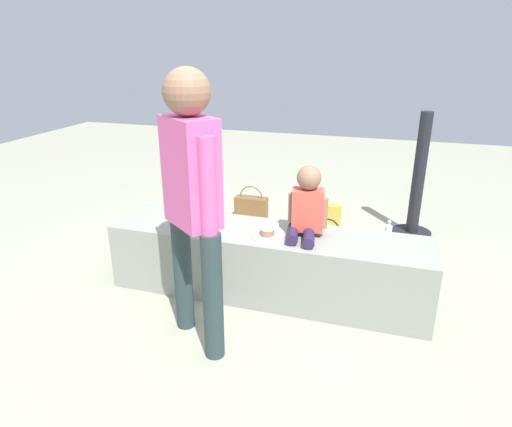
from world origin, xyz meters
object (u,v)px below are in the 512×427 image
object	(u,v)px
adult_standing	(192,190)
cake_plate	(267,234)
handbag_black_leather	(327,240)
cake_box_white	(411,279)
water_bottle_near_gift	(388,234)
water_bottle_far_side	(197,222)
handbag_brown_canvas	(251,209)
party_cup_red	(393,254)
child_seated	(307,206)
gift_bag	(327,218)

from	to	relation	value
adult_standing	cake_plate	distance (m)	0.78
handbag_black_leather	cake_plate	bearing A→B (deg)	-107.77
adult_standing	cake_box_white	world-z (taller)	adult_standing
water_bottle_near_gift	cake_box_white	distance (m)	0.71
water_bottle_far_side	handbag_brown_canvas	distance (m)	0.59
party_cup_red	water_bottle_near_gift	bearing A→B (deg)	100.48
water_bottle_near_gift	cake_box_white	xyz separation A→B (m)	(0.20, -0.68, -0.06)
cake_box_white	handbag_black_leather	size ratio (longest dim) A/B	1.04
child_seated	cake_plate	size ratio (longest dim) A/B	2.16
adult_standing	gift_bag	distance (m)	2.13
water_bottle_near_gift	handbag_black_leather	xyz separation A→B (m)	(-0.50, -0.29, 0.00)
water_bottle_near_gift	cake_box_white	bearing A→B (deg)	-73.68
cake_plate	water_bottle_near_gift	distance (m)	1.48
adult_standing	water_bottle_far_side	xyz separation A→B (m)	(-0.70, 1.52, -0.87)
party_cup_red	handbag_brown_canvas	bearing A→B (deg)	160.87
water_bottle_far_side	party_cup_red	world-z (taller)	water_bottle_far_side
gift_bag	water_bottle_far_side	bearing A→B (deg)	-162.37
cake_plate	water_bottle_far_side	distance (m)	1.42
child_seated	party_cup_red	world-z (taller)	child_seated
cake_plate	cake_box_white	distance (m)	1.20
gift_bag	water_bottle_far_side	size ratio (longest dim) A/B	1.49
water_bottle_near_gift	party_cup_red	bearing A→B (deg)	-79.52
adult_standing	cake_plate	world-z (taller)	adult_standing
water_bottle_far_side	handbag_black_leather	distance (m)	1.26
cake_plate	handbag_brown_canvas	distance (m)	1.52
cake_plate	party_cup_red	bearing A→B (deg)	46.18
adult_standing	water_bottle_near_gift	xyz separation A→B (m)	(1.06, 1.76, -0.86)
water_bottle_far_side	cake_box_white	bearing A→B (deg)	-12.66
party_cup_red	cake_box_white	size ratio (longest dim) A/B	0.36
water_bottle_near_gift	handbag_black_leather	bearing A→B (deg)	-150.05
party_cup_red	cake_box_white	bearing A→B (deg)	-69.12
child_seated	water_bottle_far_side	size ratio (longest dim) A/B	2.18
adult_standing	water_bottle_far_side	bearing A→B (deg)	114.87
party_cup_red	water_bottle_far_side	bearing A→B (deg)	177.83
party_cup_red	cake_box_white	xyz separation A→B (m)	(0.14, -0.37, -0.01)
party_cup_red	handbag_black_leather	size ratio (longest dim) A/B	0.37
water_bottle_far_side	handbag_brown_canvas	xyz separation A→B (m)	(0.42, 0.42, 0.04)
cake_box_white	handbag_black_leather	world-z (taller)	handbag_black_leather
water_bottle_near_gift	water_bottle_far_side	bearing A→B (deg)	-172.35
adult_standing	water_bottle_far_side	size ratio (longest dim) A/B	7.23
child_seated	adult_standing	size ratio (longest dim) A/B	0.30
handbag_black_leather	handbag_brown_canvas	world-z (taller)	handbag_brown_canvas
handbag_brown_canvas	gift_bag	bearing A→B (deg)	-2.89
child_seated	adult_standing	xyz separation A→B (m)	(-0.51, -0.67, 0.27)
child_seated	cake_plate	world-z (taller)	child_seated
water_bottle_near_gift	party_cup_red	xyz separation A→B (m)	(0.06, -0.31, -0.05)
cake_plate	gift_bag	xyz separation A→B (m)	(0.22, 1.33, -0.36)
handbag_brown_canvas	cake_plate	bearing A→B (deg)	-67.90
adult_standing	child_seated	bearing A→B (deg)	52.60
gift_bag	cake_box_white	world-z (taller)	gift_bag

